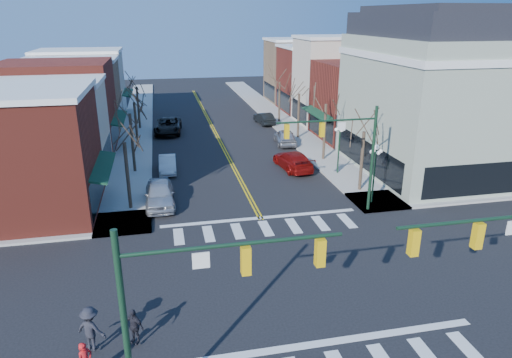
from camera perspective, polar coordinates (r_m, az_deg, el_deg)
ground at (r=23.46m, az=4.79°, el=-12.68°), size 160.00×160.00×0.00m
sidewalk_left at (r=40.94m, az=-15.31°, el=1.31°), size 3.50×70.00×0.15m
sidewalk_right at (r=43.41m, az=8.37°, el=2.87°), size 3.50×70.00×0.15m
bldg_left_brick_a at (r=33.21m, az=-28.23°, el=2.45°), size 10.00×8.50×8.00m
bldg_left_stucco_a at (r=40.52m, az=-25.39°, el=5.32°), size 10.00×7.00×7.50m
bldg_left_brick_b at (r=48.08m, az=-23.49°, el=8.22°), size 10.00×9.00×8.50m
bldg_left_tan at (r=56.13m, az=-21.93°, el=9.52°), size 10.00×7.50×7.80m
bldg_left_stucco_b at (r=63.67m, az=-20.88°, el=10.90°), size 10.00×8.00×8.20m
bldg_right_brick_a at (r=50.26m, az=13.68°, el=9.44°), size 10.00×8.50×8.00m
bldg_right_stucco at (r=57.11m, az=10.43°, el=11.88°), size 10.00×7.00×10.00m
bldg_right_brick_b at (r=64.15m, az=7.84°, el=12.18°), size 10.00×8.00×8.50m
bldg_right_tan at (r=71.65m, az=5.67°, el=13.25°), size 10.00×8.00×9.00m
victorian_corner at (r=40.67m, az=22.06°, el=10.03°), size 12.25×14.25×13.30m
traffic_mast_near_left at (r=13.93m, az=-8.45°, el=-14.83°), size 6.60×0.28×7.20m
traffic_mast_far_right at (r=29.75m, az=11.27°, el=4.10°), size 6.60×0.28×7.20m
lamppost_corner at (r=32.29m, az=14.65°, el=1.83°), size 0.36×0.36×4.33m
lamppost_midblock at (r=37.96m, az=10.38°, el=4.82°), size 0.36×0.36×4.33m
tree_left_a at (r=31.67m, az=-15.74°, el=0.26°), size 0.24×0.24×4.76m
tree_left_b at (r=39.27m, az=-15.18°, el=4.28°), size 0.24×0.24×5.04m
tree_left_c at (r=47.09m, az=-14.76°, el=6.53°), size 0.24×0.24×4.55m
tree_left_d at (r=54.88m, az=-14.49°, el=8.56°), size 0.24×0.24×4.90m
tree_right_a at (r=34.71m, az=13.07°, el=2.09°), size 0.24×0.24×4.62m
tree_right_b at (r=41.73m, az=8.56°, el=5.75°), size 0.24×0.24×5.18m
tree_right_c at (r=49.14m, az=5.32°, el=7.80°), size 0.24×0.24×4.83m
tree_right_d at (r=56.67m, az=2.93°, el=9.54°), size 0.24×0.24×4.97m
car_left_near at (r=32.45m, az=-11.94°, el=-1.83°), size 2.02×4.96×1.69m
car_left_mid at (r=39.39m, az=-11.00°, el=1.84°), size 1.49×4.07×1.33m
car_left_far at (r=52.48m, az=-10.93°, el=6.54°), size 3.36×6.31×1.69m
car_right_near at (r=39.43m, az=4.65°, el=2.34°), size 2.69×5.53×1.55m
car_right_mid at (r=47.07m, az=3.65°, el=5.28°), size 2.35×4.81×1.58m
car_right_far at (r=56.05m, az=1.04°, el=7.59°), size 1.98×4.44×1.41m
pedestrian_dark_a at (r=19.66m, az=-15.03°, el=-17.34°), size 0.95×0.83×1.54m
pedestrian_dark_b at (r=19.72m, az=-19.95°, el=-17.18°), size 1.40×1.19×1.88m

